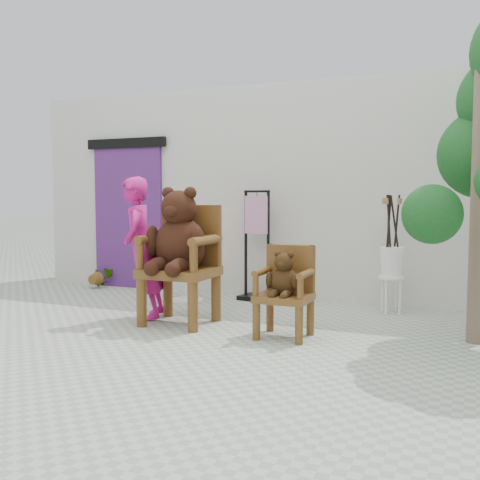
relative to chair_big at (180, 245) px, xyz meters
The scene contains 10 objects.
ground_plane 1.52m from the chair_big, 33.65° to the right, with size 60.00×60.00×0.00m, color #A0A594.
back_wall 2.70m from the chair_big, 67.02° to the left, with size 9.00×1.00×3.00m, color beige.
doorway 2.75m from the chair_big, 136.18° to the left, with size 1.40×0.11×2.33m.
chair_big is the anchor object (origin of this frame).
chair_small 1.33m from the chair_big, ahead, with size 0.53×0.49×0.93m.
person 0.54m from the chair_big, behind, with size 0.60×0.40×1.65m, color #BB1777.
cafe_table 1.41m from the chair_big, 115.15° to the left, with size 0.60×0.60×0.70m.
display_stand 1.71m from the chair_big, 80.69° to the left, with size 0.50×0.42×1.51m.
stool_bucket 2.60m from the chair_big, 35.58° to the left, with size 0.32×0.32×1.45m.
potted_plant 2.99m from the chair_big, 144.92° to the left, with size 0.33×0.28×0.36m, color #0E3516.
Camera 1 is at (2.03, -4.82, 1.44)m, focal length 42.00 mm.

